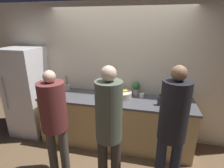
{
  "coord_description": "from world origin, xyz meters",
  "views": [
    {
      "loc": [
        0.59,
        -2.44,
        2.21
      ],
      "look_at": [
        0.0,
        0.16,
        1.29
      ],
      "focal_mm": 28.0,
      "sensor_mm": 36.0,
      "label": 1
    }
  ],
  "objects_px": {
    "person_left": "(54,116)",
    "person_center": "(109,125)",
    "cup_red": "(58,96)",
    "refrigerator": "(28,92)",
    "cup_white": "(142,95)",
    "fruit_bowl": "(122,94)",
    "bottle_amber": "(61,89)",
    "person_right": "(173,124)",
    "utensil_crock": "(67,87)",
    "bottle_dark": "(160,100)",
    "potted_plant": "(136,88)"
  },
  "relations": [
    {
      "from": "bottle_dark",
      "to": "cup_red",
      "type": "bearing_deg",
      "value": -176.38
    },
    {
      "from": "person_center",
      "to": "cup_white",
      "type": "xyz_separation_m",
      "value": [
        0.32,
        1.19,
        -0.07
      ]
    },
    {
      "from": "utensil_crock",
      "to": "potted_plant",
      "type": "bearing_deg",
      "value": 2.89
    },
    {
      "from": "bottle_dark",
      "to": "cup_white",
      "type": "relative_size",
      "value": 2.42
    },
    {
      "from": "refrigerator",
      "to": "person_center",
      "type": "xyz_separation_m",
      "value": [
        1.96,
        -1.05,
        0.15
      ]
    },
    {
      "from": "fruit_bowl",
      "to": "bottle_amber",
      "type": "bearing_deg",
      "value": 179.22
    },
    {
      "from": "utensil_crock",
      "to": "person_right",
      "type": "bearing_deg",
      "value": -28.89
    },
    {
      "from": "person_left",
      "to": "cup_white",
      "type": "height_order",
      "value": "person_left"
    },
    {
      "from": "person_right",
      "to": "bottle_dark",
      "type": "height_order",
      "value": "person_right"
    },
    {
      "from": "person_center",
      "to": "bottle_amber",
      "type": "xyz_separation_m",
      "value": [
        -1.26,
        1.14,
        -0.05
      ]
    },
    {
      "from": "fruit_bowl",
      "to": "bottle_amber",
      "type": "distance_m",
      "value": 1.23
    },
    {
      "from": "utensil_crock",
      "to": "cup_red",
      "type": "bearing_deg",
      "value": -86.67
    },
    {
      "from": "fruit_bowl",
      "to": "bottle_amber",
      "type": "height_order",
      "value": "same"
    },
    {
      "from": "utensil_crock",
      "to": "cup_red",
      "type": "xyz_separation_m",
      "value": [
        0.02,
        -0.41,
        -0.02
      ]
    },
    {
      "from": "cup_red",
      "to": "person_left",
      "type": "bearing_deg",
      "value": -65.01
    },
    {
      "from": "refrigerator",
      "to": "utensil_crock",
      "type": "height_order",
      "value": "refrigerator"
    },
    {
      "from": "person_left",
      "to": "fruit_bowl",
      "type": "distance_m",
      "value": 1.26
    },
    {
      "from": "refrigerator",
      "to": "fruit_bowl",
      "type": "relative_size",
      "value": 5.01
    },
    {
      "from": "person_right",
      "to": "cup_white",
      "type": "xyz_separation_m",
      "value": [
        -0.43,
        1.02,
        -0.08
      ]
    },
    {
      "from": "person_left",
      "to": "bottle_dark",
      "type": "xyz_separation_m",
      "value": [
        1.45,
        0.8,
        0.03
      ]
    },
    {
      "from": "person_right",
      "to": "cup_red",
      "type": "relative_size",
      "value": 20.99
    },
    {
      "from": "person_right",
      "to": "cup_white",
      "type": "distance_m",
      "value": 1.11
    },
    {
      "from": "refrigerator",
      "to": "bottle_dark",
      "type": "xyz_separation_m",
      "value": [
        2.59,
        -0.11,
        0.13
      ]
    },
    {
      "from": "person_center",
      "to": "cup_red",
      "type": "bearing_deg",
      "value": 144.21
    },
    {
      "from": "utensil_crock",
      "to": "bottle_amber",
      "type": "xyz_separation_m",
      "value": [
        -0.09,
        -0.1,
        -0.01
      ]
    },
    {
      "from": "bottle_dark",
      "to": "potted_plant",
      "type": "bearing_deg",
      "value": 139.02
    },
    {
      "from": "bottle_amber",
      "to": "cup_white",
      "type": "relative_size",
      "value": 1.74
    },
    {
      "from": "utensil_crock",
      "to": "potted_plant",
      "type": "xyz_separation_m",
      "value": [
        1.37,
        0.07,
        0.07
      ]
    },
    {
      "from": "person_left",
      "to": "cup_red",
      "type": "xyz_separation_m",
      "value": [
        -0.32,
        0.69,
        -0.01
      ]
    },
    {
      "from": "cup_red",
      "to": "cup_white",
      "type": "relative_size",
      "value": 1.01
    },
    {
      "from": "bottle_amber",
      "to": "potted_plant",
      "type": "xyz_separation_m",
      "value": [
        1.47,
        0.17,
        0.08
      ]
    },
    {
      "from": "fruit_bowl",
      "to": "cup_white",
      "type": "bearing_deg",
      "value": 11.1
    },
    {
      "from": "refrigerator",
      "to": "person_center",
      "type": "height_order",
      "value": "refrigerator"
    },
    {
      "from": "cup_white",
      "to": "bottle_dark",
      "type": "bearing_deg",
      "value": -39.54
    },
    {
      "from": "cup_white",
      "to": "potted_plant",
      "type": "xyz_separation_m",
      "value": [
        -0.12,
        0.11,
        0.1
      ]
    },
    {
      "from": "fruit_bowl",
      "to": "potted_plant",
      "type": "xyz_separation_m",
      "value": [
        0.24,
        0.18,
        0.08
      ]
    },
    {
      "from": "cup_red",
      "to": "fruit_bowl",
      "type": "bearing_deg",
      "value": 14.81
    },
    {
      "from": "fruit_bowl",
      "to": "person_center",
      "type": "bearing_deg",
      "value": -88.38
    },
    {
      "from": "bottle_dark",
      "to": "potted_plant",
      "type": "height_order",
      "value": "potted_plant"
    },
    {
      "from": "person_center",
      "to": "cup_red",
      "type": "distance_m",
      "value": 1.42
    },
    {
      "from": "person_left",
      "to": "refrigerator",
      "type": "bearing_deg",
      "value": 141.36
    },
    {
      "from": "fruit_bowl",
      "to": "bottle_dark",
      "type": "distance_m",
      "value": 0.68
    },
    {
      "from": "person_left",
      "to": "person_center",
      "type": "height_order",
      "value": "person_center"
    },
    {
      "from": "person_center",
      "to": "person_left",
      "type": "bearing_deg",
      "value": 170.45
    },
    {
      "from": "cup_white",
      "to": "cup_red",
      "type": "bearing_deg",
      "value": -166.07
    },
    {
      "from": "refrigerator",
      "to": "cup_red",
      "type": "xyz_separation_m",
      "value": [
        0.82,
        -0.22,
        0.09
      ]
    },
    {
      "from": "bottle_dark",
      "to": "bottle_amber",
      "type": "height_order",
      "value": "bottle_dark"
    },
    {
      "from": "person_right",
      "to": "fruit_bowl",
      "type": "xyz_separation_m",
      "value": [
        -0.78,
        0.95,
        -0.07
      ]
    },
    {
      "from": "person_right",
      "to": "potted_plant",
      "type": "height_order",
      "value": "person_right"
    },
    {
      "from": "utensil_crock",
      "to": "cup_red",
      "type": "distance_m",
      "value": 0.41
    }
  ]
}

